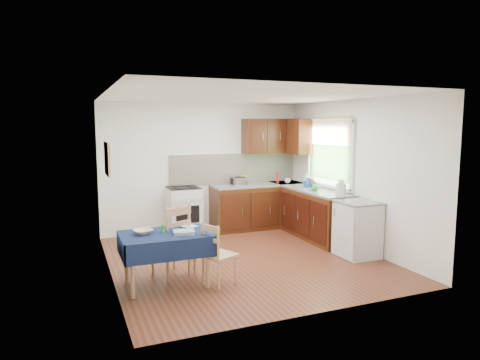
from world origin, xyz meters
name	(u,v)px	position (x,y,z in m)	size (l,w,h in m)	color
floor	(245,259)	(0.00, 0.00, 0.00)	(4.20, 4.20, 0.00)	#522315
ceiling	(245,96)	(0.00, 0.00, 2.50)	(4.00, 4.20, 0.02)	white
wall_back	(204,167)	(0.00, 2.10, 1.25)	(4.00, 0.02, 2.50)	white
wall_front	(321,202)	(0.00, -2.10, 1.25)	(4.00, 0.02, 2.50)	white
wall_left	(108,186)	(-2.00, 0.00, 1.25)	(0.02, 4.20, 2.50)	white
wall_right	(353,174)	(2.00, 0.00, 1.25)	(0.02, 4.20, 2.50)	white
base_cabinets	(284,211)	(1.36, 1.26, 0.43)	(1.90, 2.30, 0.86)	#351D09
worktop_back	(258,185)	(1.05, 1.80, 0.88)	(1.90, 0.60, 0.04)	slate
worktop_right	(317,191)	(1.70, 0.65, 0.88)	(0.60, 1.70, 0.04)	slate
worktop_corner	(287,183)	(1.70, 1.80, 0.88)	(0.60, 0.60, 0.04)	slate
splashback	(235,168)	(0.65, 2.08, 1.20)	(2.70, 0.02, 0.60)	white
upper_cabinets	(280,136)	(1.52, 1.80, 1.85)	(1.20, 0.85, 0.70)	#351D09
stove	(184,211)	(-0.50, 1.80, 0.46)	(0.60, 0.61, 0.92)	silver
window	(329,148)	(1.97, 0.70, 1.65)	(0.04, 1.48, 1.26)	#2C5322
fridge	(358,229)	(1.70, -0.55, 0.44)	(0.58, 0.60, 0.89)	silver
corkboard	(107,159)	(-1.97, 0.30, 1.60)	(0.04, 0.62, 0.47)	#AC7956
dining_table	(166,241)	(-1.37, -0.62, 0.58)	(1.14, 0.77, 0.69)	#0D1735
chair_far	(173,239)	(-1.21, -0.34, 0.53)	(0.58, 0.58, 1.01)	#AC7956
chair_near	(217,252)	(-0.76, -0.90, 0.44)	(0.49, 0.49, 0.84)	#AC7956
toaster	(240,181)	(0.62, 1.69, 0.98)	(0.23, 0.14, 0.18)	#B5B6BA
sandwich_press	(239,181)	(0.64, 1.84, 0.98)	(0.27, 0.23, 0.16)	black
sauce_bottle	(278,178)	(1.44, 1.70, 1.01)	(0.05, 0.05, 0.23)	#B3190E
yellow_packet	(243,180)	(0.76, 1.88, 0.99)	(0.13, 0.09, 0.17)	yellow
dish_rack	(309,187)	(1.71, 0.93, 0.92)	(0.41, 0.31, 0.20)	#9A999F
kettle	(341,189)	(1.69, -0.10, 1.03)	(0.17, 0.17, 0.29)	silver
cup	(287,181)	(1.64, 1.66, 0.95)	(0.12, 0.12, 0.10)	white
soap_bottle_a	(306,179)	(1.71, 1.05, 1.05)	(0.11, 0.11, 0.29)	silver
soap_bottle_b	(307,183)	(1.61, 0.86, 1.01)	(0.09, 0.10, 0.21)	blue
soap_bottle_c	(315,186)	(1.60, 0.56, 0.99)	(0.13, 0.13, 0.17)	green
plate_bowl	(143,232)	(-1.64, -0.54, 0.72)	(0.23, 0.23, 0.06)	beige
book	(183,227)	(-1.09, -0.43, 0.70)	(0.18, 0.24, 0.02)	white
spice_jar	(163,229)	(-1.39, -0.55, 0.74)	(0.05, 0.05, 0.09)	#278F2B
tea_towel	(184,232)	(-1.16, -0.76, 0.71)	(0.27, 0.21, 0.05)	navy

